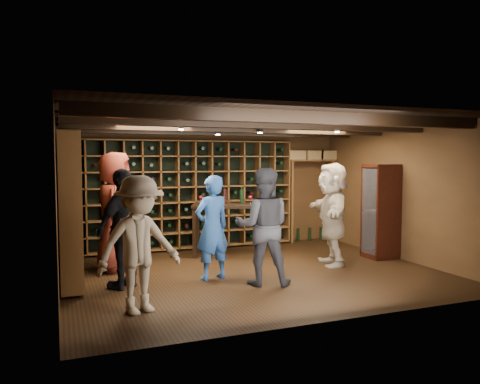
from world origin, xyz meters
name	(u,v)px	position (x,y,z in m)	size (l,w,h in m)	color
ground	(253,272)	(0.00, 0.00, 0.00)	(6.00, 6.00, 0.00)	black
room_shell	(252,126)	(0.00, 0.05, 2.42)	(6.00, 6.00, 6.00)	#4D321A
wine_rack_back	(186,194)	(-0.52, 2.33, 1.15)	(4.65, 0.30, 2.20)	brown
wine_rack_left	(69,205)	(-2.83, 0.82, 1.15)	(0.30, 2.65, 2.20)	brown
crate_shelf	(311,173)	(2.41, 2.32, 1.57)	(1.20, 0.32, 2.07)	brown
display_cabinet	(381,213)	(2.71, 0.20, 0.86)	(0.55, 0.50, 1.75)	black
man_blue_shirt	(212,228)	(-0.76, -0.17, 0.81)	(0.59, 0.39, 1.63)	navy
man_grey_suit	(263,226)	(-0.14, -0.73, 0.87)	(0.85, 0.66, 1.75)	black
guest_red_floral	(115,212)	(-2.10, 0.97, 1.00)	(0.98, 0.64, 2.00)	maroon
guest_woman_black	(125,228)	(-2.09, -0.17, 0.87)	(1.02, 0.43, 1.74)	black
guest_khaki	(139,245)	(-2.08, -1.37, 0.84)	(1.09, 0.62, 1.68)	#7B6C55
guest_beige	(332,214)	(1.54, 0.04, 0.91)	(1.69, 0.54, 1.82)	tan
tasting_table	(227,211)	(0.07, 1.45, 0.87)	(1.49, 1.14, 1.29)	black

